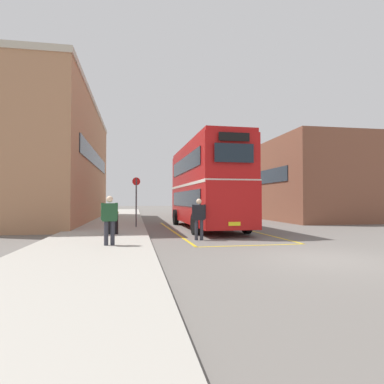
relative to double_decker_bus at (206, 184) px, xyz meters
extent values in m
plane|color=#66605B|center=(1.09, 4.42, -2.51)|extent=(135.60, 135.60, 0.00)
cube|color=#A39E93|center=(-5.41, 6.82, -2.44)|extent=(4.00, 57.60, 0.14)
cube|color=#AD7A56|center=(-9.63, 7.95, 1.84)|extent=(5.25, 19.72, 8.70)
cube|color=#232D38|center=(-6.98, 7.95, 2.27)|extent=(0.06, 14.99, 1.10)
cube|color=#BCB29E|center=(-9.63, 7.95, 6.37)|extent=(5.37, 19.84, 0.36)
cube|color=brown|center=(9.94, 9.60, 0.68)|extent=(6.69, 16.96, 6.39)
cube|color=#232D38|center=(6.56, 9.60, 1.00)|extent=(0.06, 12.89, 1.10)
cylinder|color=black|center=(-1.34, 3.11, -2.01)|extent=(0.30, 1.01, 1.00)
cylinder|color=black|center=(1.20, 3.16, -2.01)|extent=(0.30, 1.01, 1.00)
cylinder|color=black|center=(-1.20, -3.16, -2.01)|extent=(0.30, 1.01, 1.00)
cylinder|color=black|center=(1.34, -3.11, -2.01)|extent=(0.30, 1.01, 1.00)
cube|color=#B71414|center=(0.00, 0.00, -1.11)|extent=(2.68, 10.17, 2.10)
cube|color=#B71414|center=(0.00, 0.00, 0.99)|extent=(2.68, 9.97, 2.10)
cube|color=#B71414|center=(0.00, 0.00, 2.14)|extent=(2.57, 9.86, 0.20)
cube|color=silver|center=(0.00, 0.00, -0.06)|extent=(2.71, 10.07, 0.14)
cube|color=#19232D|center=(-1.25, -0.03, -0.81)|extent=(0.22, 8.29, 0.84)
cube|color=#19232D|center=(-1.25, -0.03, 1.09)|extent=(0.22, 8.29, 0.84)
cube|color=#19232D|center=(1.25, 0.03, -0.81)|extent=(0.22, 8.29, 0.84)
cube|color=#19232D|center=(1.25, 0.03, 1.09)|extent=(0.22, 8.29, 0.84)
cube|color=#19232D|center=(0.11, -5.08, 1.09)|extent=(1.72, 0.08, 0.80)
cube|color=black|center=(0.11, -5.08, 1.77)|extent=(1.35, 0.07, 0.36)
cube|color=#19232D|center=(-0.11, 5.08, -0.71)|extent=(1.96, 0.08, 1.00)
cube|color=yellow|center=(0.11, -5.08, -1.88)|extent=(0.52, 0.04, 0.16)
cylinder|color=black|center=(3.48, 22.36, -2.05)|extent=(0.30, 0.93, 0.92)
cylinder|color=black|center=(5.98, 22.25, -2.05)|extent=(0.30, 0.93, 0.92)
cylinder|color=black|center=(3.25, 16.99, -2.05)|extent=(0.30, 0.93, 0.92)
cylinder|color=black|center=(5.75, 16.88, -2.05)|extent=(0.30, 0.93, 0.92)
cube|color=#B71414|center=(4.62, 19.62, -0.91)|extent=(2.81, 9.06, 2.60)
cube|color=silver|center=(4.62, 19.62, 0.45)|extent=(2.65, 8.69, 0.12)
cube|color=#19232D|center=(3.38, 19.68, -0.56)|extent=(0.34, 7.16, 0.96)
cube|color=#19232D|center=(5.85, 19.57, -0.56)|extent=(0.34, 7.16, 0.96)
cube|color=#19232D|center=(4.81, 24.12, -0.61)|extent=(1.94, 0.12, 1.10)
cylinder|color=#2D2D38|center=(-1.32, -5.22, -2.11)|extent=(0.14, 0.14, 0.82)
cylinder|color=#2D2D38|center=(-1.53, -5.18, -2.11)|extent=(0.14, 0.14, 0.82)
cube|color=black|center=(-1.42, -5.20, -1.39)|extent=(0.51, 0.30, 0.61)
cylinder|color=black|center=(-1.19, -5.24, -1.36)|extent=(0.09, 0.09, 0.58)
cylinder|color=black|center=(-1.65, -5.15, -1.36)|extent=(0.09, 0.09, 0.58)
sphere|color=beige|center=(-1.42, -5.22, -0.95)|extent=(0.22, 0.22, 0.22)
cylinder|color=#2D2D38|center=(-4.71, -7.14, -1.98)|extent=(0.14, 0.14, 0.79)
cylinder|color=#2D2D38|center=(-4.91, -7.19, -1.98)|extent=(0.14, 0.14, 0.79)
cube|color=#1E4728|center=(-4.81, -7.17, -1.29)|extent=(0.50, 0.32, 0.59)
cylinder|color=#1E4728|center=(-4.58, -7.11, -1.26)|extent=(0.09, 0.09, 0.56)
cylinder|color=#1E4728|center=(-5.03, -7.22, -1.26)|extent=(0.09, 0.09, 0.56)
sphere|color=beige|center=(-4.80, -7.19, -0.86)|extent=(0.21, 0.21, 0.21)
cylinder|color=black|center=(-4.91, -3.55, -1.91)|extent=(0.42, 0.42, 0.93)
cylinder|color=olive|center=(-4.91, -3.55, -1.42)|extent=(0.45, 0.45, 0.04)
cylinder|color=#4C4C51|center=(-3.91, 0.03, -1.03)|extent=(0.08, 0.08, 2.69)
cylinder|color=red|center=(-3.91, 0.03, 0.14)|extent=(0.43, 0.14, 0.44)
cube|color=gold|center=(-2.03, -1.06, -2.51)|extent=(0.39, 12.12, 0.01)
cube|color=gold|center=(2.03, -0.97, -2.51)|extent=(0.39, 12.12, 0.01)
cube|color=gold|center=(0.14, -7.07, -2.51)|extent=(4.18, 0.21, 0.01)
camera|label=1|loc=(-4.00, -18.28, -0.88)|focal=30.75mm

